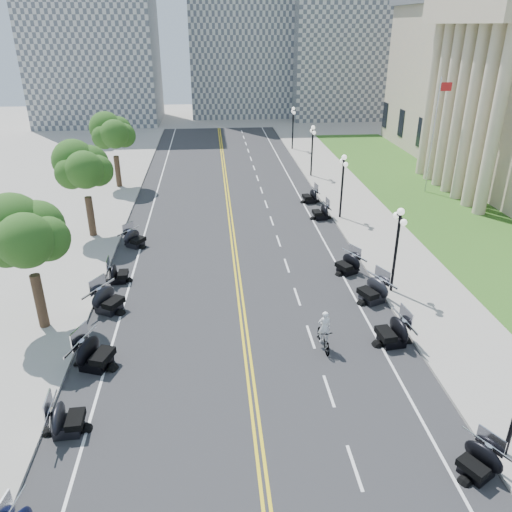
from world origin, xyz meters
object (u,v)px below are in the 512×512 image
object	(u,v)px
motorcycle_n_3	(479,460)
cyclist_rider	(325,312)
bicycle	(324,338)
flagpole	(433,137)

from	to	relation	value
motorcycle_n_3	cyclist_rider	bearing A→B (deg)	175.80
motorcycle_n_3	bicycle	bearing A→B (deg)	175.80
motorcycle_n_3	cyclist_rider	world-z (taller)	cyclist_rider
flagpole	motorcycle_n_3	distance (m)	32.77
bicycle	cyclist_rider	bearing A→B (deg)	0.00
flagpole	motorcycle_n_3	world-z (taller)	flagpole
flagpole	cyclist_rider	size ratio (longest dim) A/B	6.06
flagpole	motorcycle_n_3	bearing A→B (deg)	-109.38
bicycle	cyclist_rider	world-z (taller)	cyclist_rider
bicycle	cyclist_rider	size ratio (longest dim) A/B	1.16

